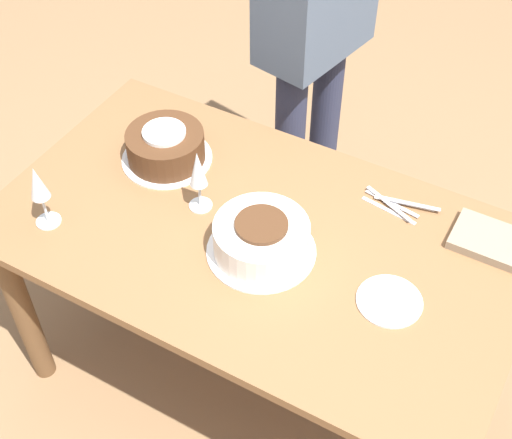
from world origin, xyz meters
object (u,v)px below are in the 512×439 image
(wine_glass_far, at_px, (38,186))
(cake_front_chocolate, at_px, (166,146))
(wine_glass_near, at_px, (198,172))
(cake_center_white, at_px, (261,239))

(wine_glass_far, bearing_deg, cake_front_chocolate, -110.23)
(cake_front_chocolate, relative_size, wine_glass_near, 1.38)
(cake_front_chocolate, bearing_deg, wine_glass_near, 148.57)
(cake_center_white, distance_m, wine_glass_near, 0.25)
(wine_glass_near, height_order, wine_glass_far, wine_glass_far)
(wine_glass_near, bearing_deg, wine_glass_far, 37.61)
(wine_glass_near, relative_size, wine_glass_far, 0.99)
(cake_center_white, xyz_separation_m, wine_glass_far, (0.56, 0.19, 0.09))
(cake_center_white, xyz_separation_m, cake_front_chocolate, (0.43, -0.18, -0.00))
(cake_front_chocolate, height_order, wine_glass_near, wine_glass_near)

